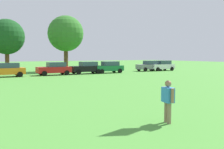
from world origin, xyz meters
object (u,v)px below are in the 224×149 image
Objects in this scene: parked_car_orange_2 at (7,70)px; parked_car_black_4 at (87,68)px; adult_bystander at (168,98)px; tree_far_right at (66,34)px; tree_right at (7,37)px; parked_car_green_5 at (109,67)px; parked_car_red_3 at (54,69)px; parked_car_white_7 at (162,66)px; parked_car_gray_6 at (150,66)px.

parked_car_black_4 is (10.53, 0.33, 0.00)m from parked_car_orange_2.
adult_bystander is 34.85m from tree_far_right.
tree_right is (-9.75, 4.61, 4.20)m from parked_car_black_4.
parked_car_red_3 is at bearing 1.47° from parked_car_green_5.
adult_bystander is at bearing 51.17° from parked_car_white_7.
tree_right reaches higher than parked_car_black_4.
parked_car_red_3 is 8.19m from tree_right.
tree_right reaches higher than adult_bystander.
tree_right is at bearing -9.31° from parked_car_white_7.
adult_bystander is 29.11m from parked_car_green_5.
tree_far_right is (7.63, 33.64, 4.98)m from adult_bystander.
tree_far_right is (9.97, 7.26, 5.12)m from parked_car_orange_2.
adult_bystander is at bearing 72.94° from parked_car_black_4.
parked_car_orange_2 is 10.54m from parked_car_black_4.
adult_bystander is at bearing -102.79° from tree_far_right.
parked_car_white_7 is at bearing -177.00° from parked_car_red_3.
parked_car_red_3 is (5.87, 0.09, 0.00)m from parked_car_orange_2.
parked_car_orange_2 is at bearing 1.24° from parked_car_green_5.
parked_car_black_4 is 8.63m from tree_far_right.
parked_car_black_4 is at bearing 3.02° from parked_car_white_7.
parked_car_gray_6 reaches higher than adult_bystander.
parked_car_orange_2 is 5.87m from parked_car_red_3.
parked_car_white_7 is (2.23, -0.30, 0.00)m from parked_car_gray_6.
parked_car_orange_2 is 13.35m from tree_far_right.
parked_car_black_4 is 1.00× the size of parked_car_green_5.
parked_car_gray_6 is 1.00× the size of parked_car_white_7.
parked_car_orange_2 is at bearing 3.53° from parked_car_gray_6.
parked_car_orange_2 is at bearing 1.81° from parked_car_black_4.
adult_bystander is 26.70m from parked_car_red_3.
tree_right is at bearing -25.30° from parked_car_black_4.
tree_far_right is (-4.02, 6.96, 5.12)m from parked_car_green_5.
adult_bystander is 26.48m from parked_car_orange_2.
parked_car_gray_6 is 0.57× the size of tree_right.
parked_car_gray_6 is at bearing -25.74° from tree_far_right.
parked_car_red_3 and parked_car_green_5 have the same top height.
parked_car_red_3 reaches higher than adult_bystander.
parked_car_green_5 is at bearing -12.61° from adult_bystander.
parked_car_gray_6 is 14.50m from tree_far_right.
parked_car_orange_2 is at bearing 0.91° from parked_car_red_3.
parked_car_orange_2 is 1.00× the size of parked_car_black_4.
parked_car_gray_6 is at bearing -9.48° from tree_right.
parked_car_green_5 is (13.99, 0.30, 0.00)m from parked_car_orange_2.
parked_car_red_3 is 8.12m from parked_car_green_5.
parked_car_orange_2 and parked_car_white_7 have the same top height.
parked_car_green_5 is (11.66, 26.68, -0.14)m from adult_bystander.
parked_car_green_5 is at bearing -19.35° from tree_right.
parked_car_white_7 is (10.43, 0.76, 0.00)m from parked_car_green_5.
parked_car_black_4 is 0.49× the size of tree_far_right.
tree_right is at bearing -98.98° from parked_car_orange_2.
adult_bystander is 35.22m from parked_car_white_7.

